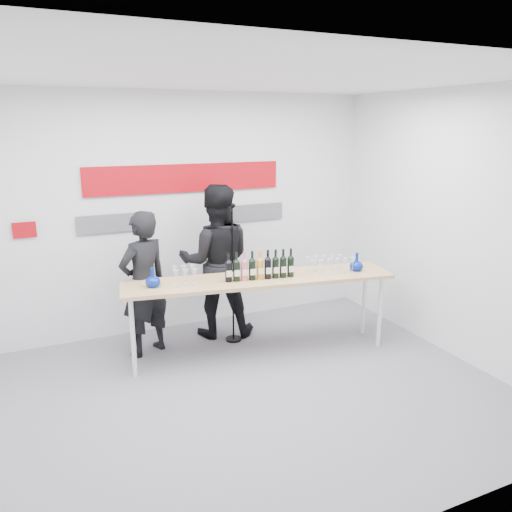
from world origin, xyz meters
The scene contains 12 objects.
ground centered at (0.00, 0.00, 0.00)m, with size 5.00×5.00×0.00m, color slate.
back_wall centered at (0.00, 2.00, 1.50)m, with size 5.00×0.04×3.00m, color silver.
signage centered at (-0.06, 1.97, 1.81)m, with size 3.38×0.02×0.79m.
tasting_table centered at (0.47, 0.79, 0.85)m, with size 3.13×1.10×0.92m.
wine_bottles centered at (0.45, 0.74, 1.09)m, with size 0.80×0.20×0.33m.
decanter_left centered at (-0.70, 0.97, 1.03)m, with size 0.16×0.16×0.21m, color navy, non-canonical shape.
decanter_right centered at (1.64, 0.59, 1.03)m, with size 0.16×0.16×0.21m, color navy, non-canonical shape.
glasses_left centered at (-0.36, 0.93, 1.01)m, with size 0.29×0.25×0.18m.
glasses_right centered at (1.29, 0.65, 1.01)m, with size 0.56×0.30×0.18m.
presenter_left centered at (-0.73, 1.34, 0.84)m, with size 0.61×0.40×1.69m, color black.
presenter_right centered at (0.22, 1.52, 0.96)m, with size 0.93×0.72×1.91m, color black.
mic_stand centered at (0.32, 1.24, 0.52)m, with size 0.20×0.20×1.72m.
Camera 1 is at (-1.78, -4.10, 2.60)m, focal length 35.00 mm.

